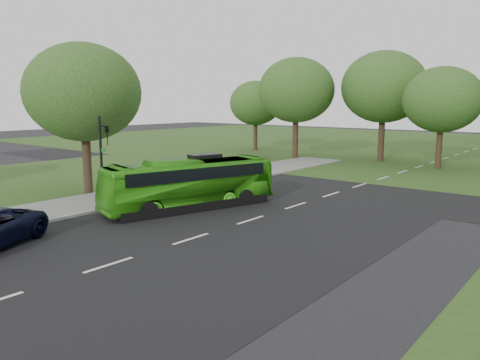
{
  "coord_description": "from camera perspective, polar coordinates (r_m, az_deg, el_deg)",
  "views": [
    {
      "loc": [
        13.18,
        -15.12,
        5.55
      ],
      "look_at": [
        -1.68,
        3.28,
        1.6
      ],
      "focal_mm": 35.0,
      "sensor_mm": 36.0,
      "label": 1
    }
  ],
  "objects": [
    {
      "name": "tree_park_b",
      "position": [
        46.3,
        17.13,
        10.78
      ],
      "size": [
        7.84,
        7.84,
        10.28
      ],
      "color": "black",
      "rests_on": "ground"
    },
    {
      "name": "tree_park_c",
      "position": [
        42.45,
        23.44,
        8.97
      ],
      "size": [
        6.37,
        6.37,
        8.46
      ],
      "color": "black",
      "rests_on": "ground"
    },
    {
      "name": "ground",
      "position": [
        20.81,
        -2.07,
        -5.99
      ],
      "size": [
        160.0,
        160.0,
        0.0
      ],
      "primitive_type": "plane",
      "color": "black",
      "rests_on": "ground"
    },
    {
      "name": "bus",
      "position": [
        24.72,
        -6.14,
        -0.44
      ],
      "size": [
        4.81,
        9.67,
        2.63
      ],
      "primitive_type": "imported",
      "rotation": [
        0.0,
        0.0,
        -0.29
      ],
      "color": "green",
      "rests_on": "ground"
    },
    {
      "name": "tree_park_a",
      "position": [
        46.65,
        6.87,
        10.8
      ],
      "size": [
        7.41,
        7.41,
        9.84
      ],
      "color": "black",
      "rests_on": "ground"
    },
    {
      "name": "street_surfaces",
      "position": [
        40.6,
        19.06,
        1.14
      ],
      "size": [
        120.0,
        120.0,
        0.15
      ],
      "color": "black",
      "rests_on": "ground"
    },
    {
      "name": "tree_park_f",
      "position": [
        54.71,
        1.92,
        9.35
      ],
      "size": [
        5.98,
        5.98,
        7.99
      ],
      "color": "black",
      "rests_on": "ground"
    },
    {
      "name": "tree_side_near",
      "position": [
        29.4,
        -18.56,
        10.07
      ],
      "size": [
        6.77,
        6.77,
        8.99
      ],
      "color": "black",
      "rests_on": "ground"
    },
    {
      "name": "traffic_light",
      "position": [
        25.38,
        -16.39,
        2.95
      ],
      "size": [
        0.78,
        0.24,
        4.82
      ],
      "rotation": [
        0.0,
        0.0,
        -0.37
      ],
      "color": "black",
      "rests_on": "ground"
    }
  ]
}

